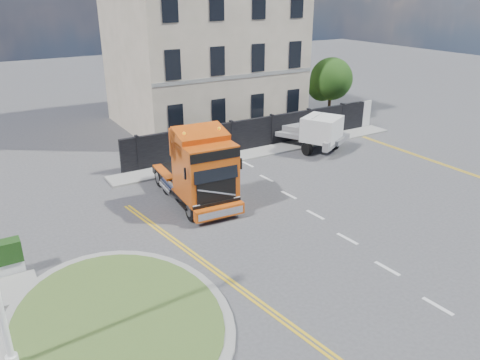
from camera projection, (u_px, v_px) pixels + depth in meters
ground at (256, 227)px, 20.12m from camera, size 120.00×120.00×0.00m
traffic_island at (118, 319)px, 14.37m from camera, size 6.80×6.80×0.17m
hoarding_fence at (266, 132)px, 30.01m from camera, size 18.80×0.25×2.00m
georgian_building at (203, 45)px, 33.88m from camera, size 12.30×10.30×12.80m
tree at (329, 81)px, 35.43m from camera, size 3.20×3.20×4.80m
pavement_far at (266, 151)px, 29.39m from camera, size 20.00×1.60×0.12m
truck at (200, 172)px, 21.61m from camera, size 2.70×6.32×3.70m
flatbed_pickup at (315, 131)px, 29.41m from camera, size 4.47×6.02×2.27m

